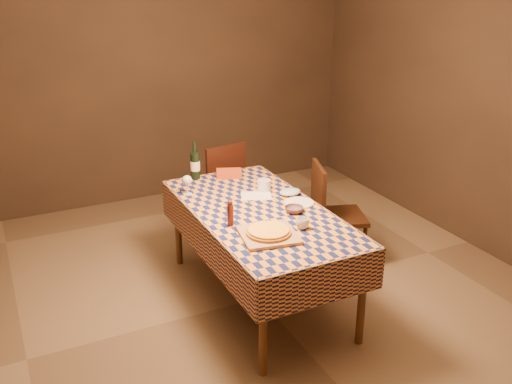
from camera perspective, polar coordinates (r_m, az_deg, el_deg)
room at (r=4.10m, az=0.31°, el=5.62°), size 5.00×5.10×2.70m
dining_table at (r=4.33m, az=0.29°, el=-2.76°), size 0.94×1.84×0.77m
cutting_board at (r=3.89m, az=1.25°, el=-4.30°), size 0.43×0.43×0.02m
pizza at (r=3.88m, az=1.26°, el=-3.95°), size 0.32×0.32×0.03m
pepper_mill at (r=4.02m, az=-2.58°, el=-2.17°), size 0.05×0.05×0.19m
bowl at (r=4.26m, az=3.83°, el=-1.77°), size 0.18×0.18×0.04m
wine_glass at (r=4.58m, az=-6.91°, el=1.10°), size 0.09×0.09×0.16m
wine_bottle at (r=4.92m, az=-6.10°, el=2.71°), size 0.09×0.09×0.33m
deli_tub at (r=4.65m, az=0.81°, el=0.68°), size 0.13×0.13×0.09m
takeout_container at (r=4.98m, az=-2.71°, el=1.87°), size 0.26×0.22×0.05m
white_plate at (r=4.42m, az=4.33°, el=-1.09°), size 0.28×0.28×0.01m
tumbler at (r=4.01m, az=4.68°, el=-3.15°), size 0.10×0.10×0.08m
flour_patch at (r=4.56m, az=0.02°, el=-0.37°), size 0.29×0.26×0.00m
flour_bag at (r=4.58m, az=3.43°, el=0.00°), size 0.21×0.18×0.05m
chair_far at (r=5.53m, az=-3.58°, el=0.90°), size 0.47×0.48×0.93m
chair_right at (r=4.97m, az=7.47°, el=-1.75°), size 0.54×0.54×0.93m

